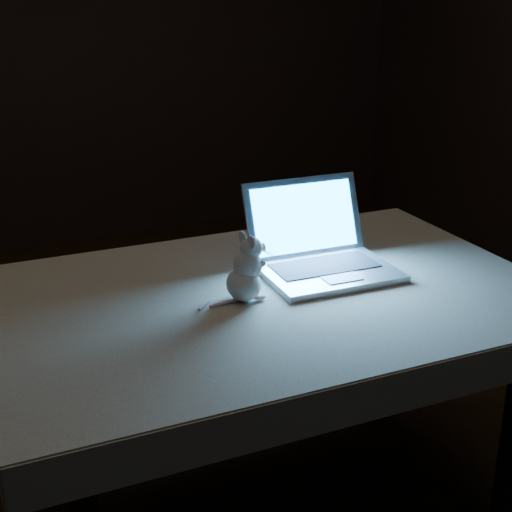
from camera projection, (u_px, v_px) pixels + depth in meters
name	position (u px, v px, depth m)	size (l,w,h in m)	color
floor	(174.00, 512.00, 2.16)	(5.00, 5.00, 0.00)	black
back_wall	(14.00, 9.00, 3.83)	(4.50, 0.04, 2.60)	black
table	(268.00, 413.00, 2.02)	(1.31, 0.84, 0.70)	black
tablecloth	(257.00, 313.00, 1.88)	(1.41, 0.94, 0.10)	beige
laptop	(331.00, 234.00, 1.94)	(0.35, 0.30, 0.24)	#B3B3B9
plush_mouse	(243.00, 268.00, 1.81)	(0.12, 0.12, 0.17)	silver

